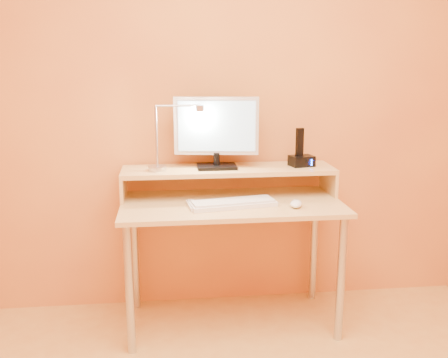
{
  "coord_description": "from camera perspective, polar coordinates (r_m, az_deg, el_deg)",
  "views": [
    {
      "loc": [
        -0.35,
        -1.47,
        1.47
      ],
      "look_at": [
        -0.05,
        1.13,
        0.86
      ],
      "focal_mm": 40.85,
      "sensor_mm": 36.0,
      "label": 1
    }
  ],
  "objects": [
    {
      "name": "monitor_panel",
      "position": [
        2.85,
        -0.87,
        5.97
      ],
      "size": [
        0.47,
        0.1,
        0.32
      ],
      "primitive_type": "cube",
      "rotation": [
        0.0,
        0.0,
        -0.14
      ],
      "color": "#BEBEBF",
      "rests_on": "monitor_neck"
    },
    {
      "name": "lamp_bulb",
      "position": [
        2.79,
        -2.7,
        7.58
      ],
      "size": [
        0.03,
        0.03,
        0.0
      ],
      "primitive_type": "cylinder",
      "color": "#FFEAC6",
      "rests_on": "lamp_head"
    },
    {
      "name": "phone_dock",
      "position": [
        2.96,
        8.67,
        2.02
      ],
      "size": [
        0.15,
        0.13,
        0.06
      ],
      "primitive_type": "cube",
      "rotation": [
        0.0,
        0.0,
        0.23
      ],
      "color": "black",
      "rests_on": "desk_shelf"
    },
    {
      "name": "monitor_neck",
      "position": [
        2.87,
        -0.83,
        2.28
      ],
      "size": [
        0.04,
        0.04,
        0.07
      ],
      "primitive_type": "cylinder",
      "color": "black",
      "rests_on": "monitor_foot"
    },
    {
      "name": "monitor_back",
      "position": [
        2.87,
        -0.91,
        6.03
      ],
      "size": [
        0.42,
        0.07,
        0.27
      ],
      "primitive_type": "cube",
      "rotation": [
        0.0,
        0.0,
        -0.14
      ],
      "color": "black",
      "rests_on": "monitor_panel"
    },
    {
      "name": "desk_leg_fl",
      "position": [
        2.66,
        -10.53,
        -12.12
      ],
      "size": [
        0.04,
        0.04,
        0.69
      ],
      "primitive_type": "cylinder",
      "color": "#B5B5BC",
      "rests_on": "floor"
    },
    {
      "name": "desk_leg_br",
      "position": [
        3.24,
        10.02,
        -7.4
      ],
      "size": [
        0.04,
        0.04,
        0.69
      ],
      "primitive_type": "cylinder",
      "color": "#B5B5BC",
      "rests_on": "floor"
    },
    {
      "name": "shelf_riser_left",
      "position": [
        2.9,
        -11.2,
        -0.82
      ],
      "size": [
        0.02,
        0.3,
        0.14
      ],
      "primitive_type": "cube",
      "color": "#DBB06F",
      "rests_on": "desk_lower"
    },
    {
      "name": "remote_control",
      "position": [
        2.68,
        -3.54,
        -2.99
      ],
      "size": [
        0.06,
        0.17,
        0.02
      ],
      "primitive_type": "cube",
      "rotation": [
        0.0,
        0.0,
        0.12
      ],
      "color": "silver",
      "rests_on": "desk_lower"
    },
    {
      "name": "lamp_post",
      "position": [
        2.8,
        -7.59,
        4.74
      ],
      "size": [
        0.01,
        0.01,
        0.33
      ],
      "primitive_type": "cylinder",
      "color": "#B5B5BC",
      "rests_on": "lamp_base"
    },
    {
      "name": "desk_leg_bl",
      "position": [
        3.12,
        -9.94,
        -8.22
      ],
      "size": [
        0.04,
        0.04,
        0.69
      ],
      "primitive_type": "cylinder",
      "color": "#B5B5BC",
      "rests_on": "floor"
    },
    {
      "name": "phone_led",
      "position": [
        2.93,
        9.78,
        1.84
      ],
      "size": [
        0.01,
        0.0,
        0.04
      ],
      "primitive_type": "cube",
      "color": "blue",
      "rests_on": "phone_dock"
    },
    {
      "name": "monitor_screen",
      "position": [
        2.83,
        -0.83,
        5.92
      ],
      "size": [
        0.42,
        0.06,
        0.28
      ],
      "primitive_type": "cube",
      "rotation": [
        0.0,
        0.0,
        -0.14
      ],
      "color": "#A1D3F9",
      "rests_on": "monitor_panel"
    },
    {
      "name": "monitor_foot",
      "position": [
        2.88,
        -0.83,
        1.42
      ],
      "size": [
        0.22,
        0.16,
        0.02
      ],
      "primitive_type": "cube",
      "color": "black",
      "rests_on": "desk_shelf"
    },
    {
      "name": "lamp_arm",
      "position": [
        2.79,
        -5.19,
        8.17
      ],
      "size": [
        0.24,
        0.01,
        0.01
      ],
      "primitive_type": "cylinder",
      "rotation": [
        0.0,
        1.57,
        0.0
      ],
      "color": "#B5B5BC",
      "rests_on": "lamp_post"
    },
    {
      "name": "keyboard",
      "position": [
        2.7,
        1.02,
        -2.83
      ],
      "size": [
        0.47,
        0.22,
        0.02
      ],
      "primitive_type": "cube",
      "rotation": [
        0.0,
        0.0,
        0.17
      ],
      "color": "silver",
      "rests_on": "desk_lower"
    },
    {
      "name": "lamp_base",
      "position": [
        2.83,
        -7.48,
        1.19
      ],
      "size": [
        0.1,
        0.1,
        0.02
      ],
      "primitive_type": "cylinder",
      "color": "#B5B5BC",
      "rests_on": "desk_shelf"
    },
    {
      "name": "desk_lower",
      "position": [
        2.78,
        0.86,
        -2.84
      ],
      "size": [
        1.2,
        0.6,
        0.02
      ],
      "primitive_type": "cube",
      "color": "#DBB06F",
      "rests_on": "floor"
    },
    {
      "name": "wall_back",
      "position": [
        3.0,
        0.1,
        8.87
      ],
      "size": [
        3.0,
        0.04,
        2.5
      ],
      "primitive_type": "cube",
      "color": "gold",
      "rests_on": "floor"
    },
    {
      "name": "desk_leg_fr",
      "position": [
        2.8,
        12.95,
        -10.91
      ],
      "size": [
        0.04,
        0.04,
        0.69
      ],
      "primitive_type": "cylinder",
      "color": "#B5B5BC",
      "rests_on": "floor"
    },
    {
      "name": "desk_shelf",
      "position": [
        2.89,
        0.49,
        1.03
      ],
      "size": [
        1.2,
        0.3,
        0.02
      ],
      "primitive_type": "cube",
      "color": "#DBB06F",
      "rests_on": "desk_lower"
    },
    {
      "name": "phone_handset",
      "position": [
        2.94,
        8.46,
        4.12
      ],
      "size": [
        0.04,
        0.03,
        0.16
      ],
      "primitive_type": "cube",
      "rotation": [
        0.0,
        0.0,
        0.23
      ],
      "color": "black",
      "rests_on": "phone_dock"
    },
    {
      "name": "lamp_head",
      "position": [
        2.79,
        -2.7,
        7.91
      ],
      "size": [
        0.04,
        0.04,
        0.03
      ],
      "primitive_type": "cylinder",
      "color": "#B5B5BC",
      "rests_on": "lamp_arm"
    },
    {
      "name": "shelf_riser_right",
      "position": [
        3.04,
        11.62,
        -0.2
      ],
      "size": [
        0.02,
        0.3,
        0.14
      ],
      "primitive_type": "cube",
      "color": "#DBB06F",
      "rests_on": "desk_lower"
    },
    {
      "name": "mouse",
      "position": [
        2.71,
        8.07,
        -2.76
      ],
      "size": [
        0.09,
        0.12,
        0.04
      ],
      "primitive_type": "ellipsoid",
      "rotation": [
        0.0,
        0.0,
        -0.33
      ],
      "color": "white",
      "rests_on": "desk_lower"
    }
  ]
}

